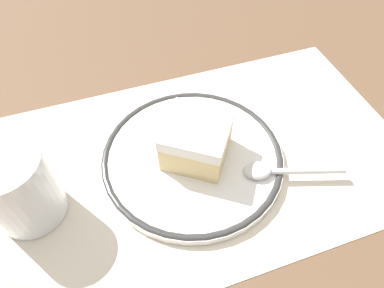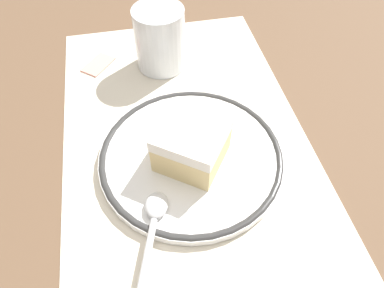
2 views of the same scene
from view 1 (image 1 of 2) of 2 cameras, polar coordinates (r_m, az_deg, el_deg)
name	(u,v)px [view 1 (image 1 of 2)]	position (r m, az deg, el deg)	size (l,w,h in m)	color
ground_plane	(183,163)	(0.42, -1.45, -3.20)	(2.40, 2.40, 0.00)	brown
placemat	(183,163)	(0.42, -1.45, -3.14)	(0.56, 0.31, 0.00)	beige
plate	(192,156)	(0.42, 0.00, -2.02)	(0.22, 0.22, 0.01)	white
cake_slice	(196,139)	(0.40, 0.66, 0.89)	(0.10, 0.10, 0.05)	beige
spoon	(275,171)	(0.41, 13.58, -4.32)	(0.12, 0.05, 0.01)	silver
cup	(21,191)	(0.40, -26.38, -7.03)	(0.07, 0.07, 0.09)	silver
napkin	(304,89)	(0.54, 17.96, 8.67)	(0.10, 0.12, 0.00)	white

